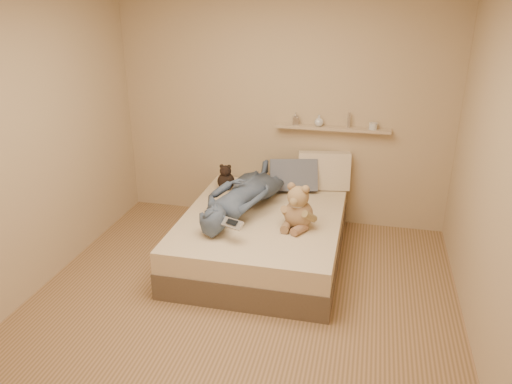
% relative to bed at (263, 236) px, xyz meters
% --- Properties ---
extents(room, '(3.80, 3.80, 3.80)m').
position_rel_bed_xyz_m(room, '(0.00, -0.93, 1.08)').
color(room, '#9C7450').
rests_on(room, ground).
extents(bed, '(1.50, 1.90, 0.45)m').
position_rel_bed_xyz_m(bed, '(0.00, 0.00, 0.00)').
color(bed, brown).
rests_on(bed, floor).
extents(game_console, '(0.21, 0.15, 0.07)m').
position_rel_bed_xyz_m(game_console, '(-0.13, -0.59, 0.40)').
color(game_console, '#B5B7BC').
rests_on(game_console, bed).
extents(teddy_bear, '(0.34, 0.35, 0.43)m').
position_rel_bed_xyz_m(teddy_bear, '(0.37, -0.20, 0.40)').
color(teddy_bear, '#997B54').
rests_on(teddy_bear, bed).
extents(dark_plush, '(0.19, 0.19, 0.29)m').
position_rel_bed_xyz_m(dark_plush, '(-0.53, 0.55, 0.35)').
color(dark_plush, black).
rests_on(dark_plush, bed).
extents(pillow_cream, '(0.58, 0.30, 0.42)m').
position_rel_bed_xyz_m(pillow_cream, '(0.49, 0.83, 0.43)').
color(pillow_cream, beige).
rests_on(pillow_cream, bed).
extents(pillow_grey, '(0.55, 0.37, 0.37)m').
position_rel_bed_xyz_m(pillow_grey, '(0.18, 0.69, 0.40)').
color(pillow_grey, slate).
rests_on(pillow_grey, bed).
extents(person, '(0.86, 1.55, 0.35)m').
position_rel_bed_xyz_m(person, '(-0.20, 0.08, 0.40)').
color(person, '#47546F').
rests_on(person, bed).
extents(wall_shelf, '(1.20, 0.12, 0.03)m').
position_rel_bed_xyz_m(wall_shelf, '(0.55, 0.91, 0.88)').
color(wall_shelf, tan).
rests_on(wall_shelf, wall_back).
extents(shelf_bottles, '(0.89, 0.13, 0.16)m').
position_rel_bed_xyz_m(shelf_bottles, '(0.49, 0.91, 0.95)').
color(shelf_bottles, silver).
rests_on(shelf_bottles, wall_shelf).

